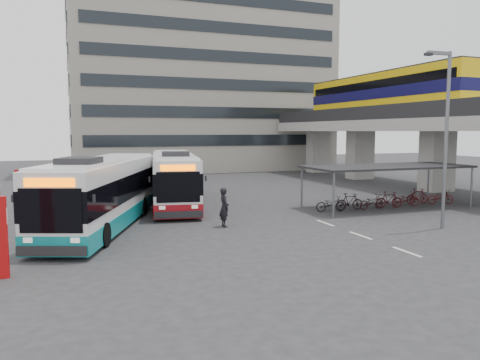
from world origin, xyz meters
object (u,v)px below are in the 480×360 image
object	(u,v)px
bus_teal	(102,194)
lamp_post	(445,129)
pedestrian	(224,207)
bus_main	(174,179)

from	to	relation	value
bus_teal	lamp_post	world-z (taller)	lamp_post
pedestrian	lamp_post	bearing A→B (deg)	-113.14
bus_teal	pedestrian	size ratio (longest dim) A/B	6.35
bus_main	lamp_post	distance (m)	15.75
bus_main	bus_teal	size ratio (longest dim) A/B	0.99
pedestrian	bus_teal	bearing A→B (deg)	70.75
bus_teal	lamp_post	xyz separation A→B (m)	(14.98, -5.82, 3.05)
pedestrian	lamp_post	size ratio (longest dim) A/B	0.23
bus_main	bus_teal	distance (m)	7.40
bus_teal	pedestrian	world-z (taller)	bus_teal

